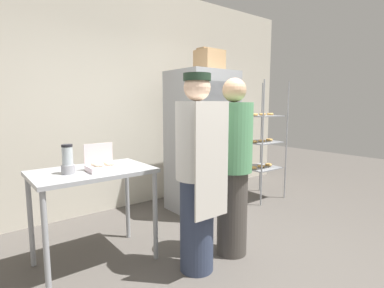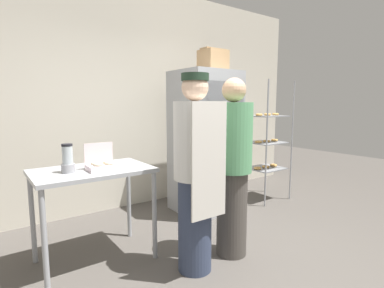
% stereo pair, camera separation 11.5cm
% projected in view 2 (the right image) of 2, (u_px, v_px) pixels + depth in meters
% --- Properties ---
extents(ground_plane, '(14.00, 14.00, 0.00)m').
position_uv_depth(ground_plane, '(246.00, 279.00, 2.52)').
color(ground_plane, '#4C4742').
extents(back_wall, '(6.40, 0.12, 3.10)m').
position_uv_depth(back_wall, '(126.00, 98.00, 4.21)').
color(back_wall, beige).
rests_on(back_wall, ground_plane).
extents(refrigerator, '(0.78, 0.75, 1.89)m').
position_uv_depth(refrigerator, '(205.00, 142.00, 4.07)').
color(refrigerator, '#9EA0A5').
rests_on(refrigerator, ground_plane).
extents(baking_rack, '(0.60, 0.51, 1.80)m').
position_uv_depth(baking_rack, '(267.00, 142.00, 4.56)').
color(baking_rack, '#93969B').
rests_on(baking_rack, ground_plane).
extents(prep_counter, '(1.03, 0.66, 0.88)m').
position_uv_depth(prep_counter, '(93.00, 181.00, 2.73)').
color(prep_counter, '#9EA0A5').
rests_on(prep_counter, ground_plane).
extents(donut_box, '(0.27, 0.19, 0.23)m').
position_uv_depth(donut_box, '(102.00, 165.00, 2.68)').
color(donut_box, silver).
rests_on(donut_box, prep_counter).
extents(blender_pitcher, '(0.11, 0.11, 0.25)m').
position_uv_depth(blender_pitcher, '(68.00, 160.00, 2.56)').
color(blender_pitcher, '#99999E').
rests_on(blender_pitcher, prep_counter).
extents(cardboard_storage_box, '(0.33, 0.30, 0.30)m').
position_uv_depth(cardboard_storage_box, '(213.00, 61.00, 4.01)').
color(cardboard_storage_box, tan).
rests_on(cardboard_storage_box, refrigerator).
extents(person_baker, '(0.36, 0.38, 1.71)m').
position_uv_depth(person_baker, '(195.00, 172.00, 2.55)').
color(person_baker, '#333D56').
rests_on(person_baker, ground_plane).
extents(person_customer, '(0.36, 0.36, 1.70)m').
position_uv_depth(person_customer, '(233.00, 167.00, 2.84)').
color(person_customer, '#47423D').
rests_on(person_customer, ground_plane).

